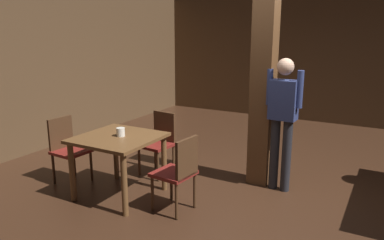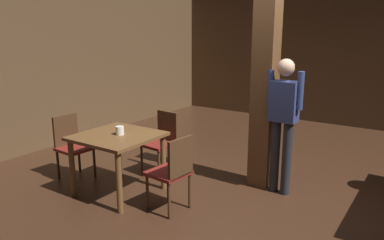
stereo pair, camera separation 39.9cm
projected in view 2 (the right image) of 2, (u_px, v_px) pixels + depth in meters
name	position (u px, v px, depth m)	size (l,w,h in m)	color
ground_plane	(255.00, 199.00, 4.66)	(10.80, 10.80, 0.00)	#382114
wall_back	(347.00, 61.00, 7.95)	(8.00, 0.10, 2.80)	brown
wall_left	(46.00, 68.00, 6.49)	(0.10, 9.00, 2.80)	brown
pillar	(265.00, 82.00, 4.80)	(0.28, 0.28, 2.80)	brown
dining_table	(118.00, 145.00, 4.71)	(0.95, 0.95, 0.78)	brown
chair_east	(173.00, 170.00, 4.25)	(0.46, 0.46, 0.89)	maroon
chair_west	(72.00, 144.00, 5.22)	(0.45, 0.45, 0.89)	maroon
chair_north	(162.00, 139.00, 5.43)	(0.46, 0.46, 0.89)	maroon
napkin_cup	(120.00, 130.00, 4.68)	(0.10, 0.10, 0.11)	silver
standing_person	(283.00, 117.00, 4.63)	(0.47, 0.22, 1.72)	navy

